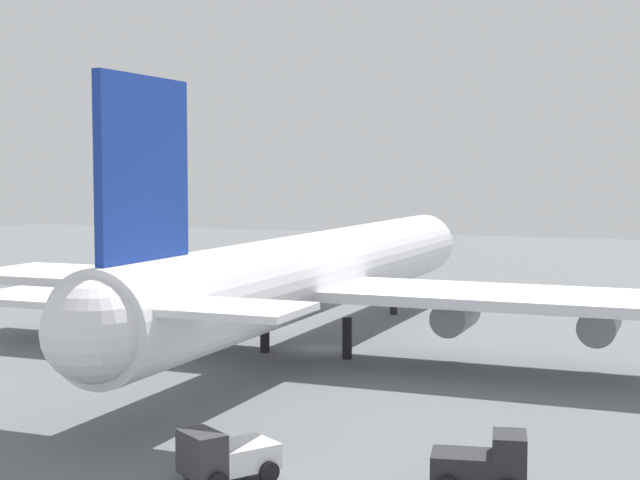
# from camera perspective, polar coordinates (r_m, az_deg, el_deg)

# --- Properties ---
(ground_plane) EXTENTS (250.36, 250.36, 0.00)m
(ground_plane) POSITION_cam_1_polar(r_m,az_deg,el_deg) (72.43, 0.00, -6.47)
(ground_plane) COLOR slate
(cargo_airplane) EXTENTS (62.59, 55.32, 18.18)m
(cargo_airplane) POSITION_cam_1_polar(r_m,az_deg,el_deg) (71.25, -0.11, -1.97)
(cargo_airplane) COLOR silver
(cargo_airplane) RESTS_ON ground_plane
(baggage_tug) EXTENTS (3.13, 4.24, 2.54)m
(baggage_tug) POSITION_cam_1_polar(r_m,az_deg,el_deg) (41.53, 9.77, -12.97)
(baggage_tug) COLOR #232328
(baggage_tug) RESTS_ON ground_plane
(cargo_loader) EXTENTS (4.61, 4.14, 2.36)m
(cargo_loader) POSITION_cam_1_polar(r_m,az_deg,el_deg) (42.46, -5.70, -12.64)
(cargo_loader) COLOR #333338
(cargo_loader) RESTS_ON ground_plane
(maintenance_van) EXTENTS (5.32, 4.03, 2.09)m
(maintenance_van) POSITION_cam_1_polar(r_m,az_deg,el_deg) (105.98, 4.94, -2.48)
(maintenance_van) COLOR yellow
(maintenance_van) RESTS_ON ground_plane
(safety_cone_nose) EXTENTS (0.59, 0.59, 0.85)m
(safety_cone_nose) POSITION_cam_1_polar(r_m,az_deg,el_deg) (99.50, 4.61, -3.30)
(safety_cone_nose) COLOR orange
(safety_cone_nose) RESTS_ON ground_plane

